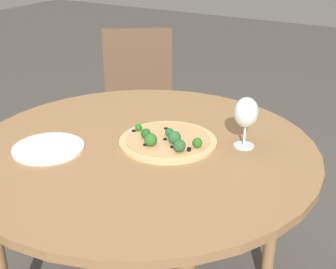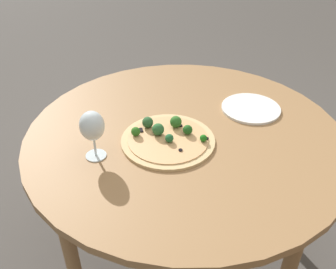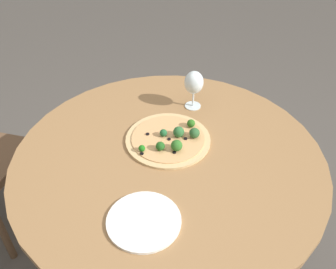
# 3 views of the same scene
# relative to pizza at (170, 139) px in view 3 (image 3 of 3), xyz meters

# --- Properties ---
(ground_plane) EXTENTS (12.00, 12.00, 0.00)m
(ground_plane) POSITION_rel_pizza_xyz_m (-0.06, 0.06, -0.73)
(ground_plane) COLOR #4C4742
(dining_table) EXTENTS (1.18, 1.18, 0.71)m
(dining_table) POSITION_rel_pizza_xyz_m (-0.06, 0.06, -0.08)
(dining_table) COLOR olive
(dining_table) RESTS_ON ground_plane
(pizza) EXTENTS (0.34, 0.34, 0.06)m
(pizza) POSITION_rel_pizza_xyz_m (0.00, 0.00, 0.00)
(pizza) COLOR tan
(pizza) RESTS_ON dining_table
(wine_glass) EXTENTS (0.08, 0.08, 0.17)m
(wine_glass) POSITION_rel_pizza_xyz_m (0.11, -0.23, 0.11)
(wine_glass) COLOR silver
(wine_glass) RESTS_ON dining_table
(plate_near) EXTENTS (0.24, 0.24, 0.01)m
(plate_near) POSITION_rel_pizza_xyz_m (-0.24, 0.32, -0.01)
(plate_near) COLOR white
(plate_near) RESTS_ON dining_table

